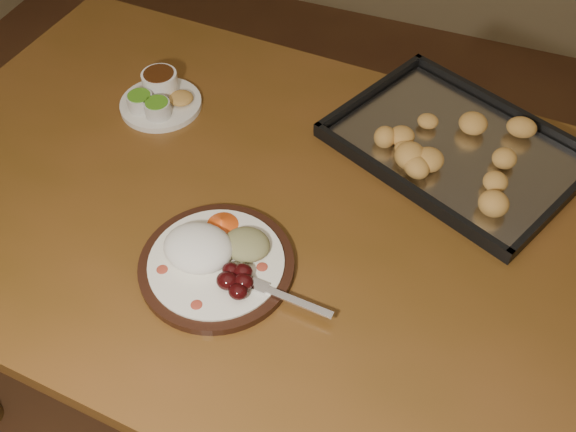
% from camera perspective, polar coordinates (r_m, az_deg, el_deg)
% --- Properties ---
extents(dining_table, '(1.56, 1.00, 0.75)m').
position_cam_1_polar(dining_table, '(1.21, -0.06, -2.56)').
color(dining_table, brown).
rests_on(dining_table, ground).
extents(dinner_plate, '(0.34, 0.26, 0.06)m').
position_cam_1_polar(dinner_plate, '(1.06, -6.48, -3.73)').
color(dinner_plate, black).
rests_on(dinner_plate, dining_table).
extents(condiment_saucer, '(0.17, 0.17, 0.06)m').
position_cam_1_polar(condiment_saucer, '(1.36, -11.39, 10.31)').
color(condiment_saucer, silver).
rests_on(condiment_saucer, dining_table).
extents(baking_tray, '(0.54, 0.48, 0.05)m').
position_cam_1_polar(baking_tray, '(1.28, 14.76, 6.14)').
color(baking_tray, black).
rests_on(baking_tray, dining_table).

